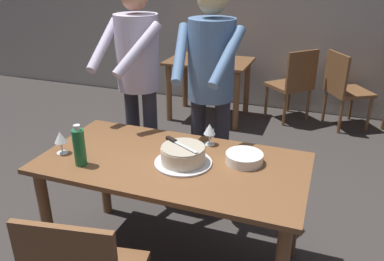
# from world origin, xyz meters

# --- Properties ---
(ground_plane) EXTENTS (14.00, 14.00, 0.00)m
(ground_plane) POSITION_xyz_m (0.00, 0.00, 0.00)
(ground_plane) COLOR #383330
(back_wall) EXTENTS (10.00, 0.12, 2.70)m
(back_wall) POSITION_xyz_m (0.00, 3.27, 1.35)
(back_wall) COLOR #BCB7AD
(back_wall) RESTS_ON ground_plane
(main_dining_table) EXTENTS (1.58, 0.80, 0.75)m
(main_dining_table) POSITION_xyz_m (0.00, 0.00, 0.63)
(main_dining_table) COLOR brown
(main_dining_table) RESTS_ON ground_plane
(cake_on_platter) EXTENTS (0.34, 0.34, 0.11)m
(cake_on_platter) POSITION_xyz_m (0.07, -0.01, 0.80)
(cake_on_platter) COLOR silver
(cake_on_platter) RESTS_ON main_dining_table
(cake_knife) EXTENTS (0.25, 0.15, 0.02)m
(cake_knife) POSITION_xyz_m (0.01, 0.03, 0.87)
(cake_knife) COLOR silver
(cake_knife) RESTS_ON cake_on_platter
(plate_stack) EXTENTS (0.22, 0.22, 0.06)m
(plate_stack) POSITION_xyz_m (0.41, 0.13, 0.78)
(plate_stack) COLOR white
(plate_stack) RESTS_ON main_dining_table
(wine_glass_near) EXTENTS (0.08, 0.08, 0.14)m
(wine_glass_near) POSITION_xyz_m (0.14, 0.29, 0.85)
(wine_glass_near) COLOR silver
(wine_glass_near) RESTS_ON main_dining_table
(wine_glass_far) EXTENTS (0.08, 0.08, 0.14)m
(wine_glass_far) POSITION_xyz_m (-0.68, -0.14, 0.85)
(wine_glass_far) COLOR silver
(wine_glass_far) RESTS_ON main_dining_table
(water_bottle) EXTENTS (0.07, 0.07, 0.25)m
(water_bottle) POSITION_xyz_m (-0.48, -0.22, 0.86)
(water_bottle) COLOR #1E6B38
(water_bottle) RESTS_ON main_dining_table
(person_cutting_cake) EXTENTS (0.47, 0.56, 1.72)m
(person_cutting_cake) POSITION_xyz_m (0.04, 0.61, 1.08)
(person_cutting_cake) COLOR #2D2D38
(person_cutting_cake) RESTS_ON ground_plane
(person_standing_beside) EXTENTS (0.46, 0.57, 1.72)m
(person_standing_beside) POSITION_xyz_m (-0.54, 0.64, 1.08)
(person_standing_beside) COLOR #2D2D38
(person_standing_beside) RESTS_ON ground_plane
(background_table) EXTENTS (1.00, 0.70, 0.74)m
(background_table) POSITION_xyz_m (-0.59, 2.57, 0.58)
(background_table) COLOR brown
(background_table) RESTS_ON ground_plane
(background_chair_1) EXTENTS (0.62, 0.62, 0.90)m
(background_chair_1) POSITION_xyz_m (0.40, 2.81, 0.49)
(background_chair_1) COLOR brown
(background_chair_1) RESTS_ON ground_plane
(background_chair_2) EXTENTS (0.61, 0.61, 0.90)m
(background_chair_2) POSITION_xyz_m (0.99, 2.81, 0.49)
(background_chair_2) COLOR brown
(background_chair_2) RESTS_ON ground_plane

